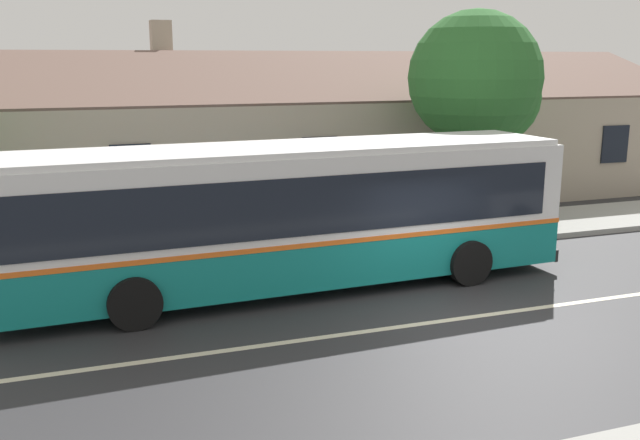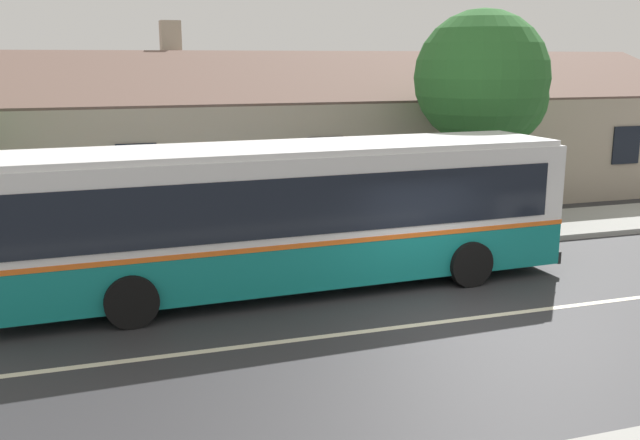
{
  "view_description": "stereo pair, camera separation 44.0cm",
  "coord_description": "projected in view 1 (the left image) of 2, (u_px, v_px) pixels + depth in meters",
  "views": [
    {
      "loc": [
        -6.91,
        -11.2,
        4.85
      ],
      "look_at": [
        -1.78,
        3.19,
        1.38
      ],
      "focal_mm": 40.0,
      "sensor_mm": 36.0,
      "label": 1
    },
    {
      "loc": [
        -6.49,
        -11.34,
        4.85
      ],
      "look_at": [
        -1.78,
        3.19,
        1.38
      ],
      "focal_mm": 40.0,
      "sensor_mm": 36.0,
      "label": 2
    }
  ],
  "objects": [
    {
      "name": "lane_divider_stripe",
      "position": [
        464.0,
        318.0,
        13.62
      ],
      "size": [
        60.0,
        0.16,
        0.01
      ],
      "primitive_type": "cube",
      "color": "beige",
      "rests_on": "ground"
    },
    {
      "name": "sidewalk_far",
      "position": [
        347.0,
        241.0,
        19.12
      ],
      "size": [
        60.0,
        3.0,
        0.15
      ],
      "primitive_type": "cube",
      "color": "#9E9E99",
      "rests_on": "ground"
    },
    {
      "name": "ground_plane",
      "position": [
        464.0,
        318.0,
        13.62
      ],
      "size": [
        300.0,
        300.0,
        0.0
      ],
      "primitive_type": "plane",
      "color": "#2D2D30"
    },
    {
      "name": "street_tree_primary",
      "position": [
        480.0,
        84.0,
        20.44
      ],
      "size": [
        4.05,
        3.83,
        6.23
      ],
      "color": "#4C3828",
      "rests_on": "ground"
    },
    {
      "name": "transit_bus",
      "position": [
        287.0,
        213.0,
        15.06
      ],
      "size": [
        12.41,
        3.07,
        3.09
      ],
      "color": "#147F7A",
      "rests_on": "ground"
    },
    {
      "name": "community_building",
      "position": [
        343.0,
        139.0,
        26.83
      ],
      "size": [
        24.04,
        10.22,
        6.15
      ],
      "color": "tan",
      "rests_on": "ground"
    }
  ]
}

